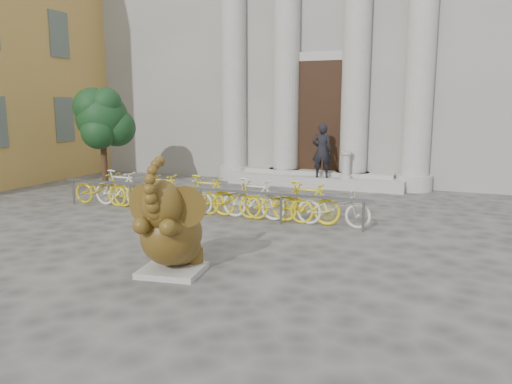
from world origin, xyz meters
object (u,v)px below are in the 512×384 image
at_px(bike_rack, 206,195).
at_px(pedestrian, 322,151).
at_px(elephant_statue, 170,232).
at_px(tree, 102,119).

distance_m(bike_rack, pedestrian, 5.33).
distance_m(elephant_statue, pedestrian, 9.22).
bearing_deg(pedestrian, elephant_statue, 76.42).
height_order(bike_rack, tree, tree).
bearing_deg(bike_rack, tree, 155.77).
bearing_deg(pedestrian, tree, 10.17).
xyz_separation_m(bike_rack, tree, (-4.88, 2.20, 1.79)).
bearing_deg(tree, bike_rack, -24.23).
xyz_separation_m(bike_rack, pedestrian, (1.67, 5.01, 0.75)).
distance_m(bike_rack, tree, 5.64).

